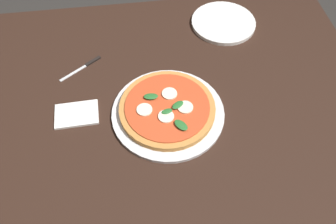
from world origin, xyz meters
TOP-DOWN VIEW (x-y plane):
  - ground_plane at (0.00, 0.00)m, footprint 6.00×6.00m
  - dining_table at (0.00, 0.00)m, footprint 1.46×1.18m
  - serving_tray at (0.06, 0.03)m, footprint 0.34×0.34m
  - pizza at (0.06, 0.04)m, footprint 0.29×0.29m
  - plate_white at (0.32, 0.42)m, footprint 0.24×0.24m
  - napkin at (-0.21, 0.07)m, footprint 0.13×0.09m
  - knife at (-0.19, 0.27)m, footprint 0.14×0.10m

SIDE VIEW (x-z plane):
  - ground_plane at x=0.00m, z-range 0.00..0.00m
  - dining_table at x=0.00m, z-range 0.28..0.98m
  - knife at x=-0.19m, z-range 0.70..0.71m
  - napkin at x=-0.21m, z-range 0.70..0.71m
  - serving_tray at x=0.06m, z-range 0.70..0.72m
  - plate_white at x=0.32m, z-range 0.70..0.72m
  - pizza at x=0.06m, z-range 0.71..0.74m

